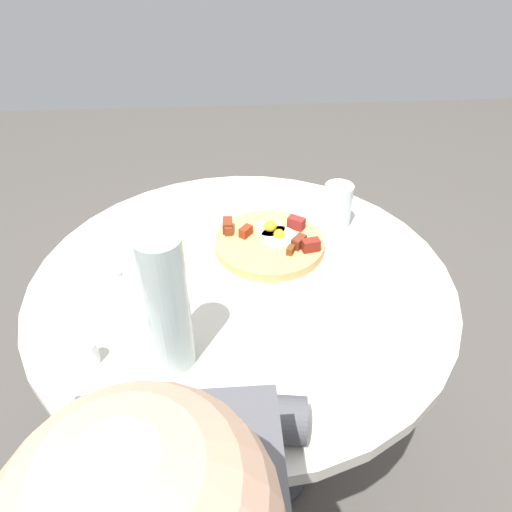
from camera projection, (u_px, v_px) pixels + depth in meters
name	position (u px, v px, depth m)	size (l,w,h in m)	color
ground_plane	(246.00, 453.00, 1.44)	(6.00, 6.00, 0.00)	#4C4742
dining_table	(243.00, 330.00, 1.11)	(0.89, 0.89, 0.72)	beige
pizza_plate	(269.00, 250.00, 1.07)	(0.28, 0.28, 0.01)	white
breakfast_pizza	(270.00, 242.00, 1.06)	(0.25, 0.25, 0.05)	tan
bread_plate	(323.00, 352.00, 0.83)	(0.15, 0.15, 0.01)	white
napkin	(139.00, 250.00, 1.07)	(0.17, 0.14, 0.00)	white
fork	(130.00, 249.00, 1.07)	(0.18, 0.01, 0.01)	silver
knife	(146.00, 249.00, 1.07)	(0.18, 0.01, 0.01)	silver
water_glass	(337.00, 205.00, 1.13)	(0.07, 0.07, 0.11)	silver
water_bottle	(167.00, 305.00, 0.74)	(0.07, 0.07, 0.26)	silver
salt_shaker	(90.00, 353.00, 0.81)	(0.03, 0.03, 0.05)	white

